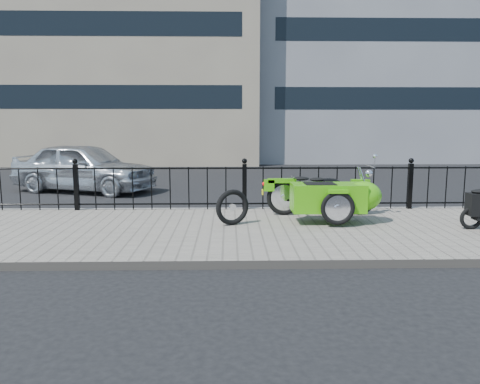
{
  "coord_description": "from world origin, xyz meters",
  "views": [
    {
      "loc": [
        -0.32,
        -8.39,
        1.94
      ],
      "look_at": [
        -0.13,
        -0.1,
        0.7
      ],
      "focal_mm": 35.0,
      "sensor_mm": 36.0,
      "label": 1
    }
  ],
  "objects": [
    {
      "name": "building_tan",
      "position": [
        -6.0,
        15.99,
        6.0
      ],
      "size": [
        14.0,
        8.01,
        12.0
      ],
      "color": "gray",
      "rests_on": "ground"
    },
    {
      "name": "sedan_car",
      "position": [
        -4.38,
        4.74,
        0.69
      ],
      "size": [
        4.36,
        2.87,
        1.38
      ],
      "primitive_type": "imported",
      "rotation": [
        0.0,
        0.0,
        1.24
      ],
      "color": "silver",
      "rests_on": "ground"
    },
    {
      "name": "iron_fence",
      "position": [
        0.0,
        1.3,
        0.59
      ],
      "size": [
        14.11,
        0.11,
        1.08
      ],
      "color": "black",
      "rests_on": "sidewalk"
    },
    {
      "name": "ground",
      "position": [
        0.0,
        0.0,
        0.0
      ],
      "size": [
        120.0,
        120.0,
        0.0
      ],
      "primitive_type": "plane",
      "color": "black",
      "rests_on": "ground"
    },
    {
      "name": "spare_tire",
      "position": [
        -0.27,
        -0.22,
        0.44
      ],
      "size": [
        0.62,
        0.37,
        0.64
      ],
      "primitive_type": "torus",
      "rotation": [
        1.57,
        0.0,
        0.46
      ],
      "color": "black",
      "rests_on": "sidewalk"
    },
    {
      "name": "sidewalk",
      "position": [
        0.0,
        -0.5,
        0.06
      ],
      "size": [
        30.0,
        3.8,
        0.12
      ],
      "primitive_type": "cube",
      "color": "slate",
      "rests_on": "ground"
    },
    {
      "name": "curb",
      "position": [
        0.0,
        1.44,
        0.06
      ],
      "size": [
        30.0,
        0.1,
        0.12
      ],
      "primitive_type": "cube",
      "color": "gray",
      "rests_on": "ground"
    },
    {
      "name": "motorcycle_sidecar",
      "position": [
        1.64,
        0.06,
        0.59
      ],
      "size": [
        2.28,
        1.48,
        0.98
      ],
      "color": "black",
      "rests_on": "sidewalk"
    },
    {
      "name": "building_grey",
      "position": [
        7.0,
        16.99,
        7.5
      ],
      "size": [
        12.0,
        8.01,
        15.0
      ],
      "color": "gray",
      "rests_on": "ground"
    }
  ]
}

